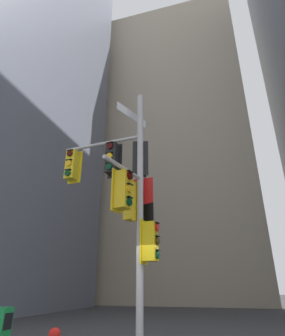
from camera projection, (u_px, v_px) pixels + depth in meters
name	position (u px, v px, depth m)	size (l,w,h in m)	color
building_mid_block	(174.00, 158.00, 37.38)	(17.66, 17.66, 34.64)	tan
signal_pole_assembly	(125.00, 189.00, 8.16)	(3.24, 2.53, 7.34)	#B2B2B5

